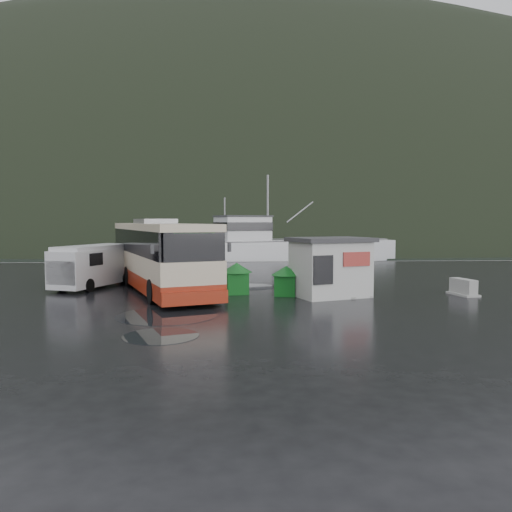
{
  "coord_description": "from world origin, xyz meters",
  "views": [
    {
      "loc": [
        0.95,
        -24.75,
        3.65
      ],
      "look_at": [
        2.42,
        3.16,
        1.7
      ],
      "focal_mm": 35.0,
      "sensor_mm": 36.0,
      "label": 1
    }
  ],
  "objects": [
    {
      "name": "dome_tent",
      "position": [
        -0.26,
        -2.07,
        0.0
      ],
      "size": [
        2.35,
        2.91,
        1.01
      ],
      "primitive_type": null,
      "rotation": [
        0.0,
        0.0,
        -0.22
      ],
      "color": "#2E301C",
      "rests_on": "ground"
    },
    {
      "name": "harbor_water",
      "position": [
        0.0,
        110.0,
        0.0
      ],
      "size": [
        300.0,
        180.0,
        0.02
      ],
      "primitive_type": "cube",
      "color": "black",
      "rests_on": "ground"
    },
    {
      "name": "jersey_barrier_b",
      "position": [
        7.3,
        -0.85,
        0.0
      ],
      "size": [
        0.9,
        1.55,
        0.74
      ],
      "primitive_type": null,
      "rotation": [
        0.0,
        0.0,
        0.12
      ],
      "color": "#999993",
      "rests_on": "ground"
    },
    {
      "name": "white_van",
      "position": [
        -6.52,
        3.07,
        0.0
      ],
      "size": [
        3.85,
        5.97,
        2.36
      ],
      "primitive_type": null,
      "rotation": [
        0.0,
        0.0,
        -0.37
      ],
      "color": "silver",
      "rests_on": "ground"
    },
    {
      "name": "coach_bus",
      "position": [
        -2.79,
        1.91,
        0.0
      ],
      "size": [
        7.75,
        13.76,
        3.81
      ],
      "primitive_type": null,
      "rotation": [
        0.0,
        0.0,
        0.35
      ],
      "color": "beige",
      "rests_on": "ground"
    },
    {
      "name": "ticket_kiosk",
      "position": [
        5.82,
        -0.88,
        0.0
      ],
      "size": [
        4.38,
        3.84,
        2.87
      ],
      "primitive_type": null,
      "rotation": [
        0.0,
        0.0,
        0.34
      ],
      "color": "beige",
      "rests_on": "ground"
    },
    {
      "name": "jersey_barrier_c",
      "position": [
        12.47,
        -0.88,
        0.0
      ],
      "size": [
        1.14,
        1.76,
        0.81
      ],
      "primitive_type": null,
      "rotation": [
        0.0,
        0.0,
        0.21
      ],
      "color": "#999993",
      "rests_on": "ground"
    },
    {
      "name": "jersey_barrier_a",
      "position": [
        6.5,
        -1.15,
        0.0
      ],
      "size": [
        0.81,
        1.52,
        0.74
      ],
      "primitive_type": null,
      "rotation": [
        0.0,
        0.0,
        -0.04
      ],
      "color": "#999993",
      "rests_on": "ground"
    },
    {
      "name": "waste_bin_left",
      "position": [
        1.29,
        0.22,
        0.0
      ],
      "size": [
        1.27,
        1.27,
        1.57
      ],
      "primitive_type": null,
      "rotation": [
        0.0,
        0.0,
        0.14
      ],
      "color": "#11621B",
      "rests_on": "ground"
    },
    {
      "name": "puddles",
      "position": [
        -0.51,
        -4.03,
        0.01
      ],
      "size": [
        6.95,
        14.37,
        0.01
      ],
      "color": "black",
      "rests_on": "ground"
    },
    {
      "name": "waste_bin_right",
      "position": [
        3.7,
        -0.53,
        0.0
      ],
      "size": [
        1.29,
        1.29,
        1.47
      ],
      "primitive_type": null,
      "rotation": [
        0.0,
        0.0,
        -0.26
      ],
      "color": "#11621B",
      "rests_on": "ground"
    },
    {
      "name": "ground",
      "position": [
        0.0,
        0.0,
        0.0
      ],
      "size": [
        160.0,
        160.0,
        0.0
      ],
      "primitive_type": "plane",
      "color": "black",
      "rests_on": "ground"
    },
    {
      "name": "quay_edge",
      "position": [
        0.0,
        20.0,
        0.0
      ],
      "size": [
        160.0,
        0.6,
        1.5
      ],
      "primitive_type": "cube",
      "color": "#999993",
      "rests_on": "ground"
    },
    {
      "name": "headland",
      "position": [
        10.0,
        250.0,
        0.0
      ],
      "size": [
        780.0,
        540.0,
        570.0
      ],
      "primitive_type": "ellipsoid",
      "color": "black",
      "rests_on": "ground"
    },
    {
      "name": "fishing_trawler",
      "position": [
        7.39,
        26.61,
        0.0
      ],
      "size": [
        24.33,
        13.24,
        9.59
      ],
      "primitive_type": null,
      "rotation": [
        0.0,
        0.0,
        0.35
      ],
      "color": "silver",
      "rests_on": "ground"
    }
  ]
}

